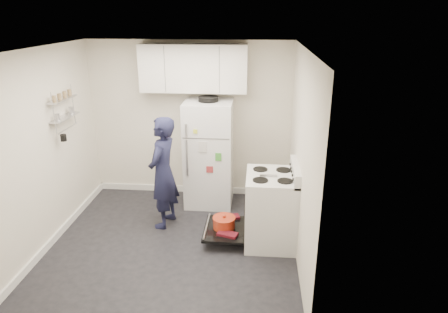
# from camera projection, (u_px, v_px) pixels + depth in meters

# --- Properties ---
(room) EXTENTS (3.21, 3.21, 2.51)m
(room) POSITION_uv_depth(u_px,v_px,m) (168.00, 156.00, 4.93)
(room) COLOR black
(room) RESTS_ON ground
(electric_range) EXTENTS (0.66, 0.76, 1.10)m
(electric_range) POSITION_uv_depth(u_px,v_px,m) (270.00, 209.00, 5.20)
(electric_range) COLOR silver
(electric_range) RESTS_ON ground
(open_oven_door) EXTENTS (0.55, 0.72, 0.23)m
(open_oven_door) POSITION_uv_depth(u_px,v_px,m) (225.00, 226.00, 5.35)
(open_oven_door) COLOR black
(open_oven_door) RESTS_ON ground
(refrigerator) EXTENTS (0.72, 0.74, 1.71)m
(refrigerator) POSITION_uv_depth(u_px,v_px,m) (209.00, 153.00, 6.18)
(refrigerator) COLOR white
(refrigerator) RESTS_ON ground
(upper_cabinets) EXTENTS (1.60, 0.33, 0.70)m
(upper_cabinets) POSITION_uv_depth(u_px,v_px,m) (194.00, 68.00, 5.93)
(upper_cabinets) COLOR silver
(upper_cabinets) RESTS_ON room
(wall_shelf_rack) EXTENTS (0.14, 0.60, 0.61)m
(wall_shelf_rack) POSITION_uv_depth(u_px,v_px,m) (64.00, 108.00, 5.32)
(wall_shelf_rack) COLOR #B2B2B7
(wall_shelf_rack) RESTS_ON room
(person) EXTENTS (0.49, 0.64, 1.59)m
(person) POSITION_uv_depth(u_px,v_px,m) (163.00, 173.00, 5.51)
(person) COLOR #181A36
(person) RESTS_ON ground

